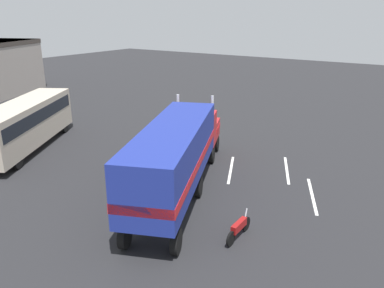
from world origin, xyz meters
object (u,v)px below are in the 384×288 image
(semi_truck, at_px, (178,150))
(person_bystander, at_px, (131,186))
(parked_bus, at_px, (25,121))
(motorcycle, at_px, (239,228))

(semi_truck, relative_size, person_bystander, 8.60)
(person_bystander, relative_size, parked_bus, 0.15)
(parked_bus, height_order, motorcycle, parked_bus)
(semi_truck, height_order, person_bystander, semi_truck)
(parked_bus, bearing_deg, semi_truck, -89.49)
(semi_truck, height_order, motorcycle, semi_truck)
(person_bystander, height_order, parked_bus, parked_bus)
(person_bystander, bearing_deg, semi_truck, -34.43)
(semi_truck, xyz_separation_m, parked_bus, (-0.12, 13.31, -0.46))
(parked_bus, relative_size, motorcycle, 5.12)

